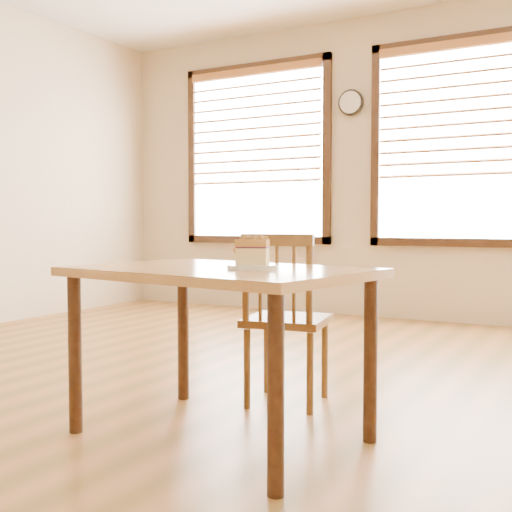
{
  "coord_description": "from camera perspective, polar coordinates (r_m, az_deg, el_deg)",
  "views": [
    {
      "loc": [
        1.55,
        -2.17,
        0.95
      ],
      "look_at": [
        0.21,
        0.21,
        0.8
      ],
      "focal_mm": 45.0,
      "sensor_mm": 36.0,
      "label": 1
    }
  ],
  "objects": [
    {
      "name": "cafe_table_main",
      "position": [
        2.81,
        -3.29,
        -2.94
      ],
      "size": [
        1.36,
        1.01,
        0.75
      ],
      "rotation": [
        0.0,
        0.0,
        -0.14
      ],
      "color": "#BE7E4A",
      "rests_on": "ground"
    },
    {
      "name": "room_shell",
      "position": [
        2.81,
        -6.26,
        21.34
      ],
      "size": [
        8.0,
        8.0,
        8.0
      ],
      "color": "beige",
      "rests_on": "ground"
    },
    {
      "name": "ground",
      "position": [
        2.83,
        -6.04,
        -16.56
      ],
      "size": [
        8.0,
        8.0,
        0.0
      ],
      "primitive_type": "plane",
      "color": "#9F622E"
    },
    {
      "name": "window_right",
      "position": [
        6.33,
        17.97,
        10.69
      ],
      "size": [
        1.76,
        0.1,
        1.96
      ],
      "color": "white",
      "rests_on": "room_shell"
    },
    {
      "name": "cafe_chair_main",
      "position": [
        3.33,
        2.6,
        -5.52
      ],
      "size": [
        0.47,
        0.47,
        0.9
      ],
      "rotation": [
        0.0,
        0.0,
        3.33
      ],
      "color": "brown",
      "rests_on": "ground"
    },
    {
      "name": "window_left",
      "position": [
        7.1,
        -0.01,
        9.98
      ],
      "size": [
        1.76,
        0.1,
        1.96
      ],
      "color": "white",
      "rests_on": "room_shell"
    },
    {
      "name": "wall_clock",
      "position": [
        6.67,
        8.43,
        13.35
      ],
      "size": [
        0.26,
        0.05,
        0.26
      ],
      "color": "black",
      "rests_on": "room_shell"
    },
    {
      "name": "plate",
      "position": [
        2.72,
        -0.31,
        -0.98
      ],
      "size": [
        0.22,
        0.22,
        0.02
      ],
      "color": "white",
      "rests_on": "cafe_table_main"
    },
    {
      "name": "cake_slice",
      "position": [
        2.71,
        -0.35,
        0.48
      ],
      "size": [
        0.16,
        0.14,
        0.13
      ],
      "rotation": [
        0.0,
        0.0,
        0.34
      ],
      "color": "#FFE490",
      "rests_on": "plate"
    }
  ]
}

